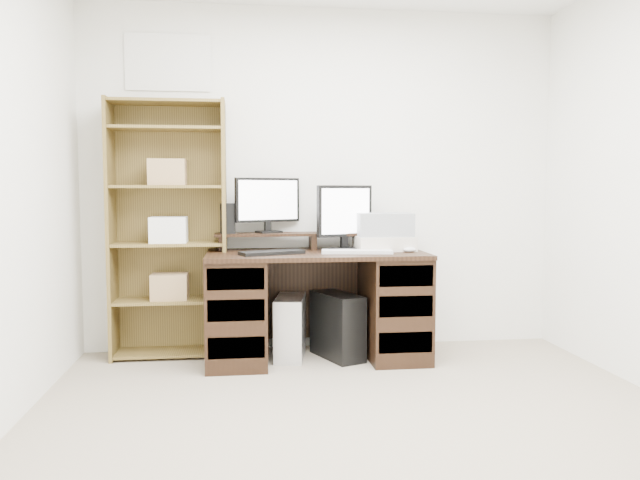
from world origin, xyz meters
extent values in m
cube|color=tan|center=(0.00, 0.00, -0.01)|extent=(3.50, 4.00, 0.02)
cube|color=white|center=(0.00, 2.01, 1.25)|extent=(3.50, 0.02, 2.50)
cube|color=white|center=(-1.11, 1.99, 2.08)|extent=(0.60, 0.01, 0.40)
cube|color=black|center=(-0.10, 1.63, 0.73)|extent=(1.50, 0.70, 0.03)
cube|color=black|center=(-0.65, 1.63, 0.36)|extent=(0.40, 0.66, 0.72)
cube|color=black|center=(0.45, 1.63, 0.36)|extent=(0.40, 0.66, 0.72)
cube|color=black|center=(-0.10, 1.96, 0.40)|extent=(1.48, 0.02, 0.65)
cube|color=black|center=(-0.65, 1.30, 0.18)|extent=(0.36, 0.01, 0.14)
cube|color=black|center=(-0.65, 1.30, 0.42)|extent=(0.36, 0.01, 0.14)
cube|color=black|center=(-0.65, 1.30, 0.62)|extent=(0.36, 0.01, 0.14)
cube|color=black|center=(0.45, 1.30, 0.18)|extent=(0.36, 0.01, 0.14)
cube|color=black|center=(0.45, 1.30, 0.42)|extent=(0.36, 0.01, 0.14)
cube|color=black|center=(0.45, 1.30, 0.62)|extent=(0.36, 0.01, 0.14)
cube|color=black|center=(-0.75, 1.85, 0.80)|extent=(0.04, 0.20, 0.10)
cube|color=black|center=(-0.10, 1.85, 0.80)|extent=(0.04, 0.20, 0.10)
cube|color=black|center=(0.55, 1.85, 0.80)|extent=(0.04, 0.20, 0.10)
cube|color=black|center=(-0.10, 1.85, 0.86)|extent=(1.40, 0.22, 0.02)
cube|color=black|center=(-0.41, 1.86, 0.88)|extent=(0.20, 0.18, 0.01)
cube|color=black|center=(-0.42, 1.88, 0.93)|extent=(0.05, 0.04, 0.09)
cube|color=black|center=(-0.42, 1.88, 1.11)|extent=(0.47, 0.22, 0.32)
cube|color=white|center=(-0.41, 1.86, 1.11)|extent=(0.42, 0.18, 0.28)
cube|color=black|center=(0.13, 1.74, 0.76)|extent=(0.24, 0.21, 0.02)
cube|color=black|center=(0.12, 1.76, 0.82)|extent=(0.06, 0.05, 0.11)
cube|color=black|center=(0.12, 1.76, 1.03)|extent=(0.41, 0.17, 0.36)
cube|color=white|center=(0.13, 1.74, 1.03)|extent=(0.36, 0.12, 0.32)
cube|color=black|center=(-0.70, 1.82, 0.98)|extent=(0.11, 0.11, 0.21)
cube|color=black|center=(-0.41, 1.51, 0.76)|extent=(0.45, 0.29, 0.02)
cube|color=silver|center=(0.17, 1.52, 0.76)|extent=(0.49, 0.21, 0.02)
ellipsoid|color=silver|center=(0.54, 1.54, 0.77)|extent=(0.11, 0.09, 0.04)
cube|color=beige|center=(0.40, 1.71, 0.80)|extent=(0.41, 0.31, 0.10)
cube|color=gray|center=(0.40, 1.71, 0.93)|extent=(0.39, 0.29, 0.16)
cube|color=silver|center=(-0.28, 1.69, 0.22)|extent=(0.26, 0.46, 0.43)
cube|color=black|center=(0.05, 1.64, 0.23)|extent=(0.35, 0.49, 0.45)
cube|color=#19FF33|center=(0.14, 1.44, 0.32)|extent=(0.01, 0.01, 0.01)
cube|color=brown|center=(-1.50, 1.83, 0.90)|extent=(0.02, 0.30, 1.80)
cube|color=brown|center=(-0.73, 1.83, 0.90)|extent=(0.02, 0.30, 1.80)
cube|color=brown|center=(-1.11, 1.97, 0.90)|extent=(0.80, 0.01, 1.80)
cube|color=brown|center=(-1.11, 1.83, 0.03)|extent=(0.75, 0.28, 0.02)
cube|color=brown|center=(-1.11, 1.83, 0.40)|extent=(0.75, 0.28, 0.02)
cube|color=brown|center=(-1.11, 1.83, 0.80)|extent=(0.75, 0.28, 0.02)
cube|color=brown|center=(-1.11, 1.83, 1.20)|extent=(0.75, 0.28, 0.02)
cube|color=brown|center=(-1.11, 1.83, 1.60)|extent=(0.75, 0.28, 0.02)
cube|color=brown|center=(-1.11, 1.83, 1.78)|extent=(0.75, 0.28, 0.02)
cube|color=#A07F54|center=(-1.11, 1.83, 0.50)|extent=(0.25, 0.20, 0.18)
cube|color=white|center=(-1.11, 1.83, 0.90)|extent=(0.25, 0.20, 0.18)
cube|color=#A07F54|center=(-1.11, 1.83, 1.30)|extent=(0.25, 0.20, 0.18)
camera|label=1|loc=(-0.60, -2.61, 1.18)|focal=35.00mm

